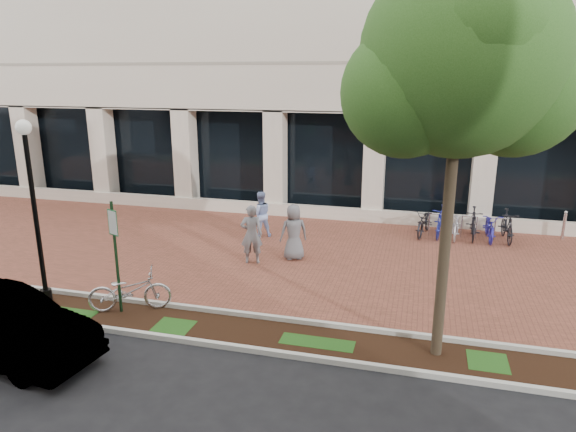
% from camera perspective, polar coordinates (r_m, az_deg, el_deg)
% --- Properties ---
extents(ground, '(120.00, 120.00, 0.00)m').
position_cam_1_polar(ground, '(16.47, 0.56, -4.35)').
color(ground, black).
rests_on(ground, ground).
extents(brick_plaza, '(40.00, 9.00, 0.01)m').
position_cam_1_polar(brick_plaza, '(16.47, 0.56, -4.33)').
color(brick_plaza, brown).
rests_on(brick_plaza, ground).
extents(planting_strip, '(40.00, 1.50, 0.01)m').
position_cam_1_polar(planting_strip, '(11.88, -5.89, -12.63)').
color(planting_strip, black).
rests_on(planting_strip, ground).
extents(curb_plaza_side, '(40.00, 0.12, 0.12)m').
position_cam_1_polar(curb_plaza_side, '(12.48, -4.66, -10.86)').
color(curb_plaza_side, beige).
rests_on(curb_plaza_side, ground).
extents(curb_street_side, '(40.00, 0.12, 0.12)m').
position_cam_1_polar(curb_street_side, '(11.24, -7.28, -14.09)').
color(curb_street_side, beige).
rests_on(curb_street_side, ground).
extents(parking_sign, '(0.34, 0.07, 2.77)m').
position_cam_1_polar(parking_sign, '(12.70, -18.70, -3.01)').
color(parking_sign, '#12341A').
rests_on(parking_sign, ground).
extents(lamppost, '(0.36, 0.36, 4.57)m').
position_cam_1_polar(lamppost, '(13.89, -26.41, 1.33)').
color(lamppost, black).
rests_on(lamppost, ground).
extents(street_tree, '(4.37, 3.64, 7.73)m').
position_cam_1_polar(street_tree, '(10.00, 18.92, 15.19)').
color(street_tree, '#443527').
rests_on(street_tree, ground).
extents(locked_bicycle, '(2.08, 1.45, 1.04)m').
position_cam_1_polar(locked_bicycle, '(13.15, -17.17, -7.91)').
color(locked_bicycle, silver).
rests_on(locked_bicycle, ground).
extents(pedestrian_left, '(0.76, 0.59, 1.83)m').
position_cam_1_polar(pedestrian_left, '(15.55, -4.07, -2.04)').
color(pedestrian_left, slate).
rests_on(pedestrian_left, ground).
extents(pedestrian_mid, '(1.00, 0.93, 1.64)m').
position_cam_1_polar(pedestrian_mid, '(18.12, -3.10, 0.20)').
color(pedestrian_mid, '#94A9DC').
rests_on(pedestrian_mid, ground).
extents(pedestrian_right, '(1.02, 0.89, 1.75)m').
position_cam_1_polar(pedestrian_right, '(15.85, 0.64, -1.80)').
color(pedestrian_right, '#5E5D62').
rests_on(pedestrian_right, ground).
extents(bollard, '(0.12, 0.12, 1.04)m').
position_cam_1_polar(bollard, '(20.27, 28.32, -0.87)').
color(bollard, silver).
rests_on(bollard, ground).
extents(bike_rack_cluster, '(3.57, 1.97, 1.09)m').
position_cam_1_polar(bike_rack_cluster, '(19.05, 19.01, -0.82)').
color(bike_rack_cluster, black).
rests_on(bike_rack_cluster, ground).
extents(sedan_near_curb, '(4.28, 1.96, 1.36)m').
position_cam_1_polar(sedan_near_curb, '(12.02, -29.19, -10.70)').
color(sedan_near_curb, silver).
rests_on(sedan_near_curb, ground).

